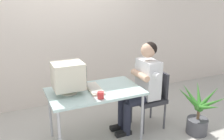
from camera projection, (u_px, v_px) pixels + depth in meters
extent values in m
plane|color=#B2ADA3|center=(96.00, 137.00, 3.38)|extent=(12.00, 12.00, 0.00)
cube|color=beige|center=(83.00, 21.00, 4.27)|extent=(8.00, 0.10, 3.00)
cylinder|color=#B7B7BC|center=(60.00, 137.00, 2.79)|extent=(0.04, 0.04, 0.69)
cylinder|color=#B7B7BC|center=(142.00, 117.00, 3.23)|extent=(0.04, 0.04, 0.69)
cylinder|color=#B7B7BC|center=(50.00, 114.00, 3.33)|extent=(0.04, 0.04, 0.69)
cylinder|color=#B7B7BC|center=(122.00, 100.00, 3.76)|extent=(0.04, 0.04, 0.69)
cube|color=silver|center=(95.00, 91.00, 3.17)|extent=(1.24, 0.73, 0.03)
cylinder|color=beige|center=(69.00, 92.00, 3.06)|extent=(0.20, 0.20, 0.02)
cylinder|color=beige|center=(69.00, 90.00, 3.05)|extent=(0.06, 0.06, 0.05)
cube|color=beige|center=(68.00, 76.00, 3.00)|extent=(0.38, 0.33, 0.34)
cube|color=black|center=(83.00, 74.00, 3.07)|extent=(0.01, 0.28, 0.28)
cube|color=beige|center=(94.00, 89.00, 3.19)|extent=(0.20, 0.46, 0.02)
cube|color=beige|center=(94.00, 87.00, 3.18)|extent=(0.17, 0.42, 0.01)
cylinder|color=#4C4C51|center=(144.00, 121.00, 3.40)|extent=(0.03, 0.03, 0.42)
cylinder|color=#4C4C51|center=(164.00, 116.00, 3.55)|extent=(0.03, 0.03, 0.42)
cylinder|color=#4C4C51|center=(131.00, 110.00, 3.72)|extent=(0.03, 0.03, 0.42)
cylinder|color=#4C4C51|center=(151.00, 106.00, 3.86)|extent=(0.03, 0.03, 0.42)
cube|color=#2D2D33|center=(148.00, 99.00, 3.56)|extent=(0.42, 0.42, 0.06)
cube|color=#2D2D33|center=(160.00, 83.00, 3.57)|extent=(0.04, 0.38, 0.38)
cube|color=silver|center=(148.00, 79.00, 3.46)|extent=(0.22, 0.38, 0.56)
sphere|color=tan|center=(148.00, 50.00, 3.32)|extent=(0.21, 0.21, 0.21)
sphere|color=black|center=(150.00, 49.00, 3.33)|extent=(0.20, 0.20, 0.20)
cylinder|color=#262838|center=(139.00, 101.00, 3.39)|extent=(0.38, 0.14, 0.14)
cylinder|color=#262838|center=(133.00, 96.00, 3.54)|extent=(0.38, 0.14, 0.14)
cylinder|color=#262838|center=(127.00, 119.00, 3.39)|extent=(0.11, 0.11, 0.50)
cylinder|color=#262838|center=(122.00, 113.00, 3.54)|extent=(0.11, 0.11, 0.50)
cube|color=black|center=(123.00, 133.00, 3.43)|extent=(0.24, 0.09, 0.06)
cube|color=black|center=(118.00, 127.00, 3.59)|extent=(0.24, 0.09, 0.06)
cylinder|color=silver|center=(156.00, 75.00, 3.22)|extent=(0.09, 0.14, 0.09)
cylinder|color=silver|center=(139.00, 67.00, 3.61)|extent=(0.09, 0.14, 0.09)
cylinder|color=tan|center=(140.00, 75.00, 3.38)|extent=(0.09, 0.38, 0.09)
cylinder|color=#4C4C51|center=(197.00, 126.00, 3.46)|extent=(0.30, 0.30, 0.23)
cylinder|color=brown|center=(198.00, 113.00, 3.40)|extent=(0.04, 0.04, 0.18)
cone|color=#367929|center=(208.00, 99.00, 3.38)|extent=(0.38, 0.12, 0.37)
cone|color=#367929|center=(199.00, 96.00, 3.45)|extent=(0.24, 0.32, 0.40)
cone|color=#367929|center=(192.00, 97.00, 3.44)|extent=(0.15, 0.38, 0.36)
cone|color=#367929|center=(190.00, 100.00, 3.36)|extent=(0.34, 0.28, 0.37)
cone|color=#367929|center=(197.00, 107.00, 3.22)|extent=(0.37, 0.32, 0.31)
cone|color=#367929|center=(207.00, 107.00, 3.21)|extent=(0.11, 0.43, 0.27)
cone|color=#367929|center=(211.00, 103.00, 3.28)|extent=(0.29, 0.36, 0.35)
cylinder|color=red|center=(101.00, 95.00, 2.90)|extent=(0.08, 0.08, 0.09)
torus|color=red|center=(99.00, 94.00, 2.93)|extent=(0.06, 0.01, 0.06)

